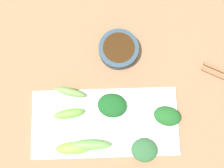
% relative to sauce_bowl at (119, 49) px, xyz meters
% --- Properties ---
extents(tabletop, '(2.10, 2.10, 0.02)m').
position_rel_sauce_bowl_xyz_m(tabletop, '(0.12, -0.03, -0.03)').
color(tabletop, '#93694A').
rests_on(tabletop, ground).
extents(sauce_bowl, '(0.11, 0.11, 0.03)m').
position_rel_sauce_bowl_xyz_m(sauce_bowl, '(0.00, 0.00, 0.00)').
color(sauce_bowl, '#2E4355').
rests_on(sauce_bowl, tabletop).
extents(serving_plate, '(0.18, 0.38, 0.01)m').
position_rel_sauce_bowl_xyz_m(serving_plate, '(0.20, -0.04, -0.01)').
color(serving_plate, white).
rests_on(serving_plate, tabletop).
extents(broccoli_stalk_0, '(0.03, 0.09, 0.02)m').
position_rel_sauce_bowl_xyz_m(broccoli_stalk_0, '(0.26, -0.12, 0.01)').
color(broccoli_stalk_0, '#7AB83D').
rests_on(broccoli_stalk_0, serving_plate).
extents(broccoli_stalk_1, '(0.03, 0.10, 0.03)m').
position_rel_sauce_bowl_xyz_m(broccoli_stalk_1, '(0.25, -0.08, 0.01)').
color(broccoli_stalk_1, '#6DB952').
rests_on(broccoli_stalk_1, serving_plate).
extents(broccoli_leafy_2, '(0.07, 0.07, 0.02)m').
position_rel_sauce_bowl_xyz_m(broccoli_leafy_2, '(0.27, 0.06, 0.01)').
color(broccoli_leafy_2, '#2E5E35').
rests_on(broccoli_leafy_2, serving_plate).
extents(broccoli_stalk_3, '(0.04, 0.08, 0.03)m').
position_rel_sauce_bowl_xyz_m(broccoli_stalk_3, '(0.12, -0.13, 0.01)').
color(broccoli_stalk_3, '#70A151').
rests_on(broccoli_stalk_3, serving_plate).
extents(broccoli_leafy_4, '(0.07, 0.09, 0.02)m').
position_rel_sauce_bowl_xyz_m(broccoli_leafy_4, '(0.15, -0.02, 0.01)').
color(broccoli_leafy_4, '#17501E').
rests_on(broccoli_leafy_4, serving_plate).
extents(broccoli_leafy_5, '(0.07, 0.08, 0.02)m').
position_rel_sauce_bowl_xyz_m(broccoli_leafy_5, '(0.19, 0.12, 0.01)').
color(broccoli_leafy_5, '#1F5922').
rests_on(broccoli_leafy_5, serving_plate).
extents(broccoli_stalk_6, '(0.04, 0.08, 0.03)m').
position_rel_sauce_bowl_xyz_m(broccoli_stalk_6, '(0.17, -0.14, 0.01)').
color(broccoli_stalk_6, '#6CAE42').
rests_on(broccoli_stalk_6, serving_plate).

